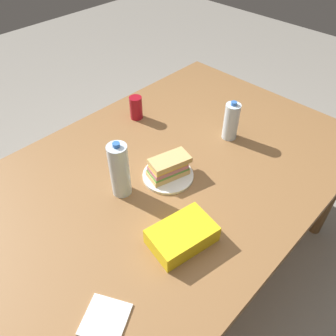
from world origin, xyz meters
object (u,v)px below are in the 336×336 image
Objects in this scene: soda_can_red at (136,108)px; water_bottle_tall at (120,170)px; paper_plate at (168,175)px; water_bottle_spare at (231,121)px; chip_bag at (182,235)px; dining_table at (162,185)px; sandwich at (169,167)px.

water_bottle_tall is (-0.40, -0.35, 0.06)m from soda_can_red.
paper_plate is 1.10× the size of water_bottle_spare.
water_bottle_spare is at bearing -147.19° from chip_bag.
chip_bag is (-0.20, -0.27, 0.03)m from paper_plate.
paper_plate is at bearing 176.93° from water_bottle_spare.
water_bottle_tall is at bearing 158.93° from paper_plate.
water_bottle_tall is at bearing 166.68° from dining_table.
soda_can_red is 0.54m from water_bottle_tall.
chip_bag is at bearing -127.89° from sandwich.
dining_table is at bearing -112.59° from chip_bag.
water_bottle_tall is at bearing -138.40° from soda_can_red.
water_bottle_spare is (0.60, -0.10, -0.03)m from water_bottle_tall.
water_bottle_tall reaches higher than chip_bag.
chip_bag is at bearing -123.61° from dining_table.
sandwich is 0.47m from soda_can_red.
water_bottle_tall is at bearing -80.65° from chip_bag.
paper_plate is 1.10× the size of sandwich.
soda_can_red is at bearing 62.13° from dining_table.
dining_table is 9.32× the size of sandwich.
soda_can_red reaches higher than dining_table.
soda_can_red is at bearing 114.46° from water_bottle_spare.
sandwich is (0.01, -0.03, 0.12)m from dining_table.
water_bottle_spare reaches higher than paper_plate.
dining_table is 0.37m from chip_bag.
sandwich is 0.41m from water_bottle_spare.
chip_bag is at bearing -91.67° from water_bottle_tall.
soda_can_red is at bearing 64.55° from paper_plate.
sandwich is 0.34m from chip_bag.
dining_table is 7.33× the size of water_bottle_tall.
dining_table is 0.08m from paper_plate.
paper_plate is at bearing -21.07° from water_bottle_tall.
soda_can_red is 0.50m from water_bottle_spare.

